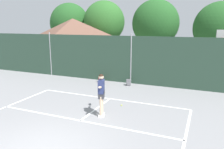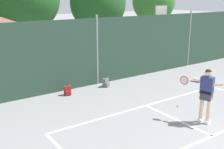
{
  "view_description": "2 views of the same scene",
  "coord_description": "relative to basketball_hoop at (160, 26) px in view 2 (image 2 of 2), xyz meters",
  "views": [
    {
      "loc": [
        4.51,
        -4.82,
        3.85
      ],
      "look_at": [
        0.41,
        4.82,
        1.49
      ],
      "focal_mm": 35.67,
      "sensor_mm": 36.0,
      "label": 1
    },
    {
      "loc": [
        -6.99,
        -2.15,
        4.11
      ],
      "look_at": [
        -0.81,
        6.63,
        1.13
      ],
      "focal_mm": 45.54,
      "sensor_mm": 36.0,
      "label": 2
    }
  ],
  "objects": [
    {
      "name": "tennis_ball",
      "position": [
        -4.5,
        -5.7,
        -2.28
      ],
      "size": [
        0.07,
        0.07,
        0.07
      ],
      "primitive_type": "sphere",
      "color": "#CCE033",
      "rests_on": "ground"
    },
    {
      "name": "backpack_grey",
      "position": [
        -5.38,
        -2.05,
        -2.12
      ],
      "size": [
        0.32,
        0.31,
        0.46
      ],
      "color": "slate",
      "rests_on": "ground"
    },
    {
      "name": "tennis_player",
      "position": [
        -4.86,
        -7.17,
        -1.2
      ],
      "size": [
        0.6,
        1.35,
        1.85
      ],
      "color": "silver",
      "rests_on": "ground"
    },
    {
      "name": "backpack_red",
      "position": [
        -7.37,
        -2.06,
        -2.12
      ],
      "size": [
        0.31,
        0.29,
        0.46
      ],
      "color": "maroon",
      "rests_on": "ground"
    },
    {
      "name": "chainlink_fence",
      "position": [
        -5.45,
        -1.42,
        -0.74
      ],
      "size": [
        26.09,
        0.09,
        3.29
      ],
      "color": "#284233",
      "rests_on": "ground"
    },
    {
      "name": "treeline_backdrop",
      "position": [
        -6.03,
        6.98,
        1.56
      ],
      "size": [
        25.97,
        4.12,
        6.35
      ],
      "color": "brown",
      "rests_on": "ground"
    },
    {
      "name": "basketball_hoop",
      "position": [
        0.0,
        0.0,
        0.0
      ],
      "size": [
        0.9,
        0.67,
        3.55
      ],
      "color": "yellow",
      "rests_on": "ground"
    }
  ]
}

